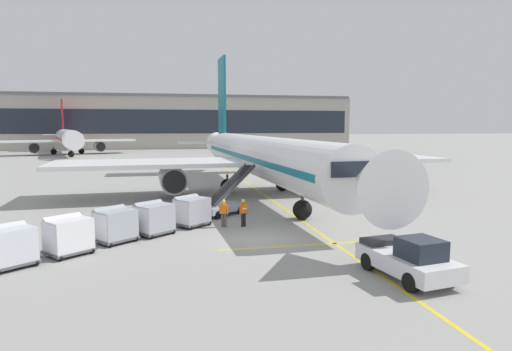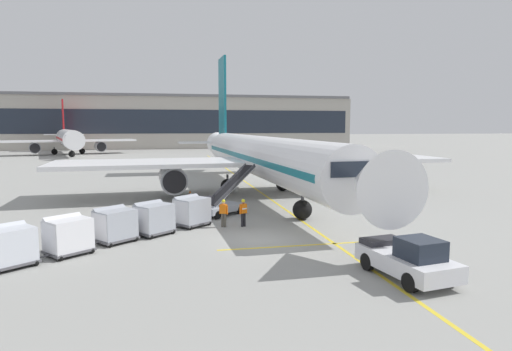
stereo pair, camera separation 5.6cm
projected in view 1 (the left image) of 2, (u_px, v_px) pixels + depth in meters
name	position (u px, v px, depth m)	size (l,w,h in m)	color
ground_plane	(258.00, 240.00, 24.04)	(600.00, 600.00, 0.00)	gray
parked_airplane	(258.00, 156.00, 40.39)	(36.44, 46.06, 15.24)	white
belt_loader	(223.00, 202.00, 30.92)	(4.69, 4.26, 3.43)	#A3A8B2
baggage_cart_lead	(192.00, 210.00, 27.32)	(2.62, 2.50, 1.91)	#515156
baggage_cart_second	(154.00, 218.00, 25.14)	(2.62, 2.50, 1.91)	#515156
baggage_cart_third	(115.00, 224.00, 23.49)	(2.62, 2.50, 1.91)	#515156
baggage_cart_fourth	(68.00, 235.00, 21.22)	(2.62, 2.50, 1.91)	#515156
baggage_cart_fifth	(9.00, 245.00, 19.29)	(2.62, 2.50, 1.91)	#515156
pushback_tug	(408.00, 259.00, 17.94)	(2.77, 4.68, 1.83)	silver
ground_crew_by_loader	(224.00, 211.00, 27.03)	(0.51, 0.39, 1.74)	#514C42
ground_crew_by_carts	(243.00, 211.00, 27.17)	(0.52, 0.38, 1.74)	black
safety_cone_engine_keepout	(190.00, 194.00, 37.87)	(0.65, 0.65, 0.73)	black
safety_cone_wingtip	(191.00, 202.00, 33.87)	(0.71, 0.71, 0.79)	black
safety_cone_nose_mark	(194.00, 201.00, 34.34)	(0.70, 0.70, 0.78)	black
apron_guidance_line_lead_in	(264.00, 195.00, 39.99)	(0.20, 110.00, 0.01)	yellow
apron_guidance_line_stop_bar	(329.00, 244.00, 23.26)	(12.00, 0.20, 0.01)	yellow
terminal_building	(172.00, 122.00, 125.87)	(103.05, 16.63, 14.94)	#A8A399
distant_airplane	(67.00, 139.00, 96.05)	(29.10, 37.94, 12.91)	white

